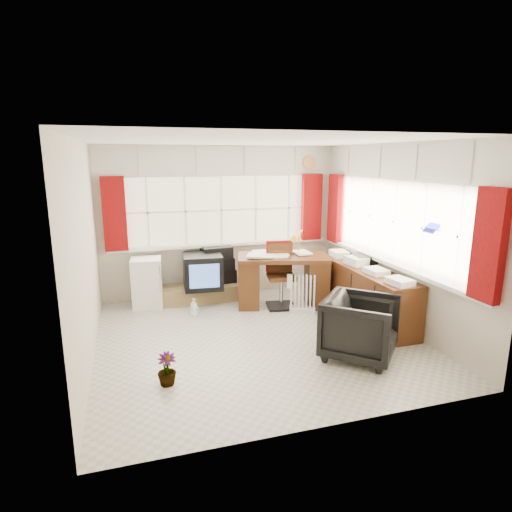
{
  "coord_description": "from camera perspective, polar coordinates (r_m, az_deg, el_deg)",
  "views": [
    {
      "loc": [
        -1.52,
        -5.0,
        2.3
      ],
      "look_at": [
        0.17,
        0.55,
        0.97
      ],
      "focal_mm": 30.0,
      "sensor_mm": 36.0,
      "label": 1
    }
  ],
  "objects": [
    {
      "name": "hifi_stack",
      "position": [
        7.21,
        -5.24,
        -1.25
      ],
      "size": [
        0.61,
        0.41,
        0.61
      ],
      "color": "black",
      "rests_on": "tv_bench"
    },
    {
      "name": "curtains",
      "position": [
        6.46,
        5.5,
        5.38
      ],
      "size": [
        3.83,
        3.83,
        1.15
      ],
      "color": "maroon",
      "rests_on": "room_walls"
    },
    {
      "name": "task_chair",
      "position": [
        6.75,
        3.24,
        -2.14
      ],
      "size": [
        0.49,
        0.52,
        1.03
      ],
      "color": "black",
      "rests_on": "ground"
    },
    {
      "name": "overhead_cabinets",
      "position": [
        6.48,
        5.93,
        12.44
      ],
      "size": [
        3.98,
        3.98,
        0.48
      ],
      "color": "beige",
      "rests_on": "room_walls"
    },
    {
      "name": "room_walls",
      "position": [
        5.28,
        0.01,
        4.24
      ],
      "size": [
        4.0,
        4.0,
        4.0
      ],
      "color": "beige",
      "rests_on": "ground"
    },
    {
      "name": "radiator",
      "position": [
        6.58,
        6.22,
        -5.42
      ],
      "size": [
        0.41,
        0.27,
        0.58
      ],
      "color": "white",
      "rests_on": "ground"
    },
    {
      "name": "spray_bottle_b",
      "position": [
        6.49,
        -8.16,
        -6.95
      ],
      "size": [
        0.1,
        0.1,
        0.21
      ],
      "primitive_type": "imported",
      "rotation": [
        0.0,
        0.0,
        0.07
      ],
      "color": "#83C3B3",
      "rests_on": "ground"
    },
    {
      "name": "crt_tv",
      "position": [
        6.9,
        -7.1,
        -2.07
      ],
      "size": [
        0.65,
        0.61,
        0.55
      ],
      "color": "black",
      "rests_on": "tv_bench"
    },
    {
      "name": "window_right",
      "position": [
        6.23,
        17.37,
        -0.21
      ],
      "size": [
        0.12,
        3.7,
        3.6
      ],
      "color": "beige",
      "rests_on": "room_walls"
    },
    {
      "name": "desk_lamp",
      "position": [
        6.81,
        5.72,
        2.48
      ],
      "size": [
        0.16,
        0.15,
        0.38
      ],
      "color": "#E99E09",
      "rests_on": "desk"
    },
    {
      "name": "office_chair",
      "position": [
        5.2,
        13.72,
        -9.23
      ],
      "size": [
        1.13,
        1.13,
        0.74
      ],
      "primitive_type": "imported",
      "rotation": [
        0.0,
        0.0,
        0.83
      ],
      "color": "black",
      "rests_on": "ground"
    },
    {
      "name": "flower_vase",
      "position": [
        4.65,
        -11.81,
        -14.57
      ],
      "size": [
        0.22,
        0.22,
        0.35
      ],
      "primitive_type": "imported",
      "rotation": [
        0.0,
        0.0,
        0.16
      ],
      "color": "black",
      "rests_on": "ground"
    },
    {
      "name": "spray_bottle_a",
      "position": [
        6.47,
        -8.29,
        -6.76
      ],
      "size": [
        0.14,
        0.14,
        0.27
      ],
      "primitive_type": "imported",
      "rotation": [
        0.0,
        0.0,
        0.48
      ],
      "color": "white",
      "rests_on": "ground"
    },
    {
      "name": "desk",
      "position": [
        6.79,
        3.59,
        -2.91
      ],
      "size": [
        1.53,
        1.04,
        0.84
      ],
      "color": "#4F2C12",
      "rests_on": "ground"
    },
    {
      "name": "file_tray",
      "position": [
        6.65,
        14.17,
        -0.37
      ],
      "size": [
        0.35,
        0.42,
        0.13
      ],
      "primitive_type": "cube",
      "rotation": [
        0.0,
        0.0,
        -0.14
      ],
      "color": "black",
      "rests_on": "credenza"
    },
    {
      "name": "window_back",
      "position": [
        7.23,
        -4.48,
        2.12
      ],
      "size": [
        3.7,
        0.12,
        3.6
      ],
      "color": "beige",
      "rests_on": "room_walls"
    },
    {
      "name": "ground",
      "position": [
        5.71,
        0.01,
        -10.81
      ],
      "size": [
        4.0,
        4.0,
        0.0
      ],
      "primitive_type": "plane",
      "color": "beige",
      "rests_on": "ground"
    },
    {
      "name": "tv_bench",
      "position": [
        7.13,
        -8.31,
        -4.95
      ],
      "size": [
        1.4,
        0.5,
        0.25
      ],
      "primitive_type": "cube",
      "color": "olive",
      "rests_on": "ground"
    },
    {
      "name": "mini_fridge",
      "position": [
        6.95,
        -14.33,
        -3.44
      ],
      "size": [
        0.5,
        0.5,
        0.78
      ],
      "color": "white",
      "rests_on": "ground"
    },
    {
      "name": "credenza",
      "position": [
        6.42,
        14.45,
        -4.76
      ],
      "size": [
        0.5,
        2.0,
        0.85
      ],
      "color": "#4F2C12",
      "rests_on": "ground"
    }
  ]
}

